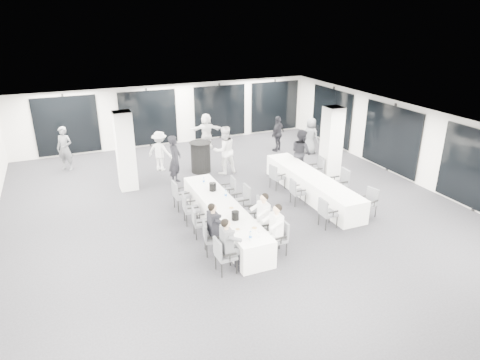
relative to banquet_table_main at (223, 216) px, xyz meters
The scene contains 43 objects.
room 2.80m from the banquet_table_main, 51.05° to the left, with size 14.04×16.04×2.84m.
column_left 4.71m from the banquet_table_main, 116.37° to the left, with size 0.60×0.60×2.80m, color silver.
column_right 5.41m from the banquet_table_main, 21.18° to the left, with size 0.60×0.60×2.80m, color silver.
banquet_table_main is the anchor object (origin of this frame).
banquet_table_side 3.74m from the banquet_table_main, 15.34° to the left, with size 0.90×5.00×0.75m, color silver.
cocktail_table 4.81m from the banquet_table_main, 79.47° to the left, with size 0.87×0.87×1.21m.
chair_main_left_near 2.30m from the banquet_table_main, 111.28° to the right, with size 0.48×0.54×0.93m.
chair_main_left_second 1.45m from the banquet_table_main, 124.95° to the right, with size 0.53×0.56×0.90m.
chair_main_left_mid 0.86m from the banquet_table_main, 165.44° to the right, with size 0.49×0.53×0.86m.
chair_main_left_fourth 1.08m from the banquet_table_main, 140.77° to the left, with size 0.52×0.56×0.93m.
chair_main_left_far 1.92m from the banquet_table_main, 115.81° to the left, with size 0.51×0.57×0.96m.
chair_main_right_near 2.08m from the banquet_table_main, 66.35° to the right, with size 0.47×0.53×0.93m.
chair_main_right_second 1.43m from the banquet_table_main, 54.17° to the right, with size 0.49×0.55×0.94m.
chair_main_right_mid 0.94m from the banquet_table_main, 25.05° to the right, with size 0.55×0.59×0.96m.
chair_main_right_fourth 1.00m from the banquet_table_main, 30.98° to the left, with size 0.50×0.57×1.00m.
chair_main_right_far 1.78m from the banquet_table_main, 62.17° to the left, with size 0.48×0.52×0.88m.
chair_side_left_near 3.01m from the banquet_table_main, 22.25° to the right, with size 0.46×0.51×0.90m.
chair_side_left_mid 2.85m from the banquet_table_main, 12.25° to the left, with size 0.47×0.51×0.86m.
chair_side_left_far 3.45m from the banquet_table_main, 36.11° to the left, with size 0.51×0.55×0.89m.
chair_side_right_near 4.55m from the banquet_table_main, 12.96° to the right, with size 0.54×0.57×0.89m.
chair_side_right_mid 4.48m from the banquet_table_main, ahead, with size 0.54×0.60×1.01m.
chair_side_right_far 4.86m from the banquet_table_main, 23.67° to the left, with size 0.57×0.61×0.98m.
seated_guest_a 2.28m from the banquet_table_main, 107.39° to the right, with size 0.50×0.38×1.44m.
seated_guest_b 1.44m from the banquet_table_main, 119.11° to the right, with size 0.50×0.38×1.44m.
seated_guest_c 2.06m from the banquet_table_main, 70.62° to the right, with size 0.50×0.38×1.44m.
seated_guest_d 1.40m from the banquet_table_main, 59.87° to the right, with size 0.50×0.38×1.44m.
standing_guest_a 4.02m from the banquet_table_main, 95.03° to the left, with size 0.75×0.60×2.06m, color black.
standing_guest_b 4.56m from the banquet_table_main, 68.28° to the left, with size 1.03×0.63×2.14m, color silver.
standing_guest_c 5.58m from the banquet_table_main, 95.56° to the left, with size 1.16×0.59×1.80m, color silver.
standing_guest_d 7.72m from the banquet_table_main, 50.33° to the left, with size 1.07×0.60×1.82m, color black.
standing_guest_e 7.92m from the banquet_table_main, 39.76° to the left, with size 0.87×0.53×1.80m, color #4E5155.
standing_guest_f 7.92m from the banquet_table_main, 74.52° to the left, with size 1.68×0.65×1.83m, color silver.
standing_guest_g 8.12m from the banquet_table_main, 119.38° to the left, with size 0.73×0.59×1.99m, color #4E5155.
standing_guest_h 5.25m from the banquet_table_main, 34.09° to the left, with size 0.98×0.60×2.04m, color black.
ice_bucket_near 1.12m from the banquet_table_main, 92.12° to the right, with size 0.21×0.21×0.24m, color black.
ice_bucket_far 1.20m from the banquet_table_main, 85.92° to the left, with size 0.22×0.22×0.25m, color black.
water_bottle_a 2.20m from the banquet_table_main, 92.95° to the right, with size 0.07×0.07×0.23m, color silver.
water_bottle_b 0.70m from the banquet_table_main, 59.65° to the left, with size 0.08×0.08×0.24m, color silver.
water_bottle_c 1.83m from the banquet_table_main, 89.55° to the left, with size 0.06×0.06×0.20m, color silver.
plate_a 1.61m from the banquet_table_main, 97.25° to the right, with size 0.19×0.19×0.03m.
plate_b 1.72m from the banquet_table_main, 82.36° to the right, with size 0.22×0.22×0.03m.
plate_c 0.52m from the banquet_table_main, 68.76° to the right, with size 0.21×0.21×0.03m.
wine_glass 2.18m from the banquet_table_main, 86.45° to the right, with size 0.08×0.08×0.21m.
Camera 1 is at (-4.70, -11.37, 5.99)m, focal length 32.00 mm.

